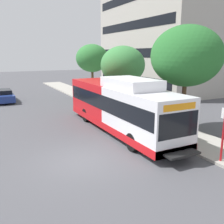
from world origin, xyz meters
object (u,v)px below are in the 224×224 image
Objects in this scene: street_tree_near_stop at (187,56)px; street_tree_far_block at (92,58)px; street_tree_mid_block at (123,65)px; bus_stop_sign_pole at (224,130)px; transit_bus at (120,106)px; parked_car_far_lane at (4,96)px.

street_tree_far_block is (0.07, 15.67, -0.37)m from street_tree_near_stop.
street_tree_near_stop is 1.19× the size of street_tree_mid_block.
bus_stop_sign_pole is at bearing -95.80° from street_tree_far_block.
street_tree_far_block reaches higher than transit_bus.
street_tree_mid_block is at bearing -42.27° from parked_car_far_lane.
parked_car_far_lane is at bearing 109.79° from bus_stop_sign_pole.
parked_car_far_lane is at bearing 120.26° from street_tree_near_stop.
parked_car_far_lane is (-9.80, 16.80, -4.27)m from street_tree_near_stop.
street_tree_mid_block is at bearing 90.80° from street_tree_near_stop.
transit_bus is at bearing -67.94° from parked_car_far_lane.
street_tree_near_stop reaches higher than transit_bus.
street_tree_mid_block is (3.66, 6.07, 2.37)m from transit_bus.
street_tree_far_block reaches higher than parked_car_far_lane.
transit_bus is 6.99m from bus_stop_sign_pole.
parked_car_far_lane is at bearing 112.06° from transit_bus.
bus_stop_sign_pole is 23.02m from parked_car_far_lane.
transit_bus is at bearing -121.07° from street_tree_mid_block.
street_tree_far_block is 10.68m from parked_car_far_lane.
street_tree_far_block is (0.18, 7.68, 0.49)m from street_tree_mid_block.
parked_car_far_lane is at bearing 137.73° from street_tree_mid_block.
bus_stop_sign_pole is 0.46× the size of street_tree_mid_block.
transit_bus is 2.02× the size of street_tree_far_block.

